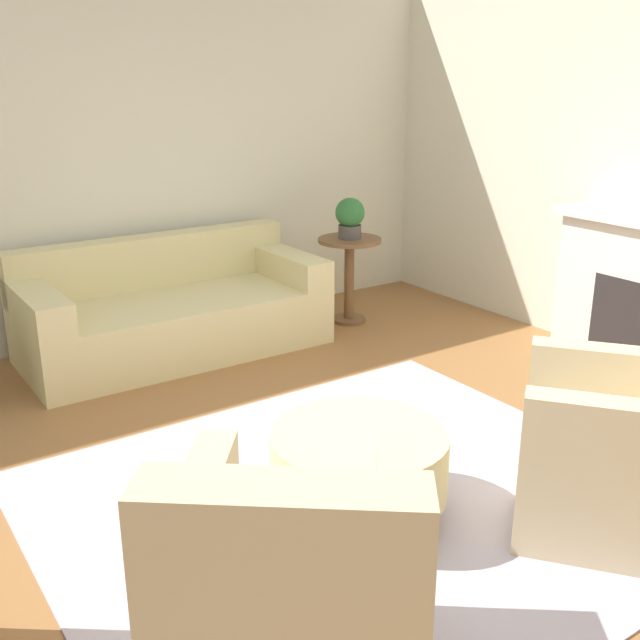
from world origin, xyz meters
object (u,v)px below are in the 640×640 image
object	(u,v)px
ottoman_table	(359,462)
potted_plant_on_side_table	(350,217)
armchair_right	(635,453)
side_table	(349,266)
couch	(172,312)
armchair_left	(295,609)

from	to	relation	value
ottoman_table	potted_plant_on_side_table	size ratio (longest dim) A/B	2.50
armchair_right	ottoman_table	world-z (taller)	armchair_right
ottoman_table	side_table	bearing A→B (deg)	54.46
couch	ottoman_table	bearing A→B (deg)	-94.48
armchair_left	side_table	bearing A→B (deg)	51.12
potted_plant_on_side_table	ottoman_table	bearing A→B (deg)	-125.54
couch	ottoman_table	size ratio (longest dim) A/B	2.65
armchair_right	armchair_left	bearing A→B (deg)	180.00
side_table	armchair_right	bearing A→B (deg)	-103.03
potted_plant_on_side_table	armchair_right	bearing A→B (deg)	-103.03
armchair_right	ottoman_table	size ratio (longest dim) A/B	1.42
ottoman_table	side_table	xyz separation A→B (m)	(1.67, 2.33, 0.19)
couch	armchair_right	distance (m)	3.37
armchair_left	armchair_right	distance (m)	1.78
ottoman_table	potted_plant_on_side_table	bearing A→B (deg)	54.46
armchair_left	side_table	world-z (taller)	armchair_left
armchair_right	ottoman_table	bearing A→B (deg)	141.43
couch	potted_plant_on_side_table	bearing A→B (deg)	-7.38
armchair_right	potted_plant_on_side_table	size ratio (longest dim) A/B	3.55
couch	armchair_left	xyz separation A→B (m)	(-1.02, -3.28, 0.08)
couch	armchair_right	size ratio (longest dim) A/B	1.87
couch	ottoman_table	xyz separation A→B (m)	(-0.20, -2.52, -0.02)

